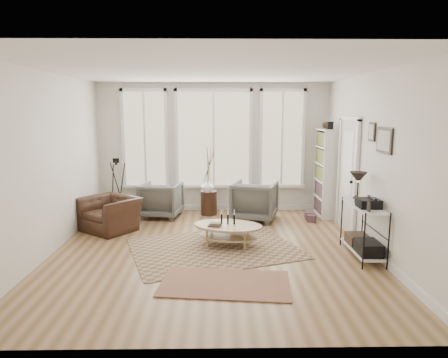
{
  "coord_description": "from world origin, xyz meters",
  "views": [
    {
      "loc": [
        0.09,
        -6.31,
        2.3
      ],
      "look_at": [
        0.2,
        0.6,
        1.1
      ],
      "focal_mm": 32.0,
      "sensor_mm": 36.0,
      "label": 1
    }
  ],
  "objects_px": {
    "bookcase": "(325,172)",
    "low_shelf": "(363,225)",
    "side_table": "(209,183)",
    "accent_chair": "(110,214)",
    "armchair_left": "(162,200)",
    "armchair_right": "(255,201)",
    "coffee_table": "(228,229)"
  },
  "relations": [
    {
      "from": "bookcase",
      "to": "low_shelf",
      "type": "distance_m",
      "value": 2.56
    },
    {
      "from": "bookcase",
      "to": "low_shelf",
      "type": "relative_size",
      "value": 1.58
    },
    {
      "from": "bookcase",
      "to": "side_table",
      "type": "xyz_separation_m",
      "value": [
        -2.54,
        0.09,
        -0.23
      ]
    },
    {
      "from": "bookcase",
      "to": "accent_chair",
      "type": "xyz_separation_m",
      "value": [
        -4.42,
        -1.04,
        -0.63
      ]
    },
    {
      "from": "low_shelf",
      "to": "armchair_left",
      "type": "height_order",
      "value": "low_shelf"
    },
    {
      "from": "low_shelf",
      "to": "armchair_right",
      "type": "bearing_deg",
      "value": 124.53
    },
    {
      "from": "bookcase",
      "to": "armchair_left",
      "type": "bearing_deg",
      "value": -178.89
    },
    {
      "from": "side_table",
      "to": "bookcase",
      "type": "bearing_deg",
      "value": -2.07
    },
    {
      "from": "bookcase",
      "to": "low_shelf",
      "type": "xyz_separation_m",
      "value": [
        -0.06,
        -2.52,
        -0.44
      ]
    },
    {
      "from": "side_table",
      "to": "accent_chair",
      "type": "relative_size",
      "value": 1.52
    },
    {
      "from": "armchair_left",
      "to": "accent_chair",
      "type": "xyz_separation_m",
      "value": [
        -0.86,
        -0.97,
        -0.06
      ]
    },
    {
      "from": "bookcase",
      "to": "armchair_right",
      "type": "xyz_separation_m",
      "value": [
        -1.56,
        -0.33,
        -0.55
      ]
    },
    {
      "from": "coffee_table",
      "to": "accent_chair",
      "type": "xyz_separation_m",
      "value": [
        -2.24,
        0.93,
        0.03
      ]
    },
    {
      "from": "armchair_left",
      "to": "armchair_right",
      "type": "relative_size",
      "value": 0.92
    },
    {
      "from": "bookcase",
      "to": "armchair_left",
      "type": "distance_m",
      "value": 3.61
    },
    {
      "from": "armchair_right",
      "to": "side_table",
      "type": "relative_size",
      "value": 0.6
    },
    {
      "from": "accent_chair",
      "to": "side_table",
      "type": "bearing_deg",
      "value": 67.92
    },
    {
      "from": "coffee_table",
      "to": "armchair_left",
      "type": "distance_m",
      "value": 2.36
    },
    {
      "from": "armchair_right",
      "to": "accent_chair",
      "type": "bearing_deg",
      "value": 31.53
    },
    {
      "from": "bookcase",
      "to": "accent_chair",
      "type": "distance_m",
      "value": 4.59
    },
    {
      "from": "armchair_right",
      "to": "accent_chair",
      "type": "distance_m",
      "value": 2.95
    },
    {
      "from": "bookcase",
      "to": "side_table",
      "type": "bearing_deg",
      "value": 177.93
    },
    {
      "from": "coffee_table",
      "to": "armchair_right",
      "type": "relative_size",
      "value": 1.45
    },
    {
      "from": "coffee_table",
      "to": "armchair_right",
      "type": "xyz_separation_m",
      "value": [
        0.62,
        1.65,
        0.12
      ]
    },
    {
      "from": "armchair_right",
      "to": "accent_chair",
      "type": "height_order",
      "value": "armchair_right"
    },
    {
      "from": "armchair_left",
      "to": "side_table",
      "type": "height_order",
      "value": "side_table"
    },
    {
      "from": "low_shelf",
      "to": "side_table",
      "type": "relative_size",
      "value": 0.87
    },
    {
      "from": "low_shelf",
      "to": "coffee_table",
      "type": "relative_size",
      "value": 1.0
    },
    {
      "from": "low_shelf",
      "to": "armchair_right",
      "type": "xyz_separation_m",
      "value": [
        -1.51,
        2.19,
        -0.1
      ]
    },
    {
      "from": "side_table",
      "to": "low_shelf",
      "type": "bearing_deg",
      "value": -46.4
    },
    {
      "from": "low_shelf",
      "to": "coffee_table",
      "type": "height_order",
      "value": "low_shelf"
    },
    {
      "from": "low_shelf",
      "to": "side_table",
      "type": "distance_m",
      "value": 3.61
    }
  ]
}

